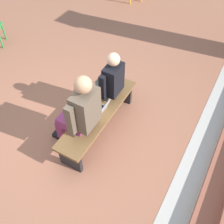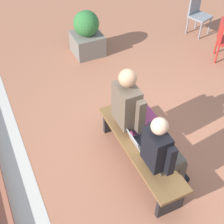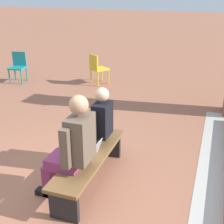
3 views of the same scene
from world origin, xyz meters
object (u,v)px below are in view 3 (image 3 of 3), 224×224
Objects in this scene: person_student at (96,126)px; plastic_chair_by_pillar at (18,65)px; plastic_chair_far_right at (97,67)px; person_adult at (72,146)px; laptop at (90,152)px; bench at (90,161)px.

plastic_chair_by_pillar is at bearing -132.79° from person_student.
person_adult is at bearing 18.12° from plastic_chair_far_right.
laptop is at bearing 20.45° from plastic_chair_far_right.
laptop is at bearing 75.20° from bench.
plastic_chair_by_pillar reaches higher than laptop.
bench is 5.51m from plastic_chair_by_pillar.
person_adult is 1.72× the size of plastic_chair_by_pillar.
person_student reaches higher than plastic_chair_far_right.
person_adult is 4.52× the size of laptop.
plastic_chair_far_right and plastic_chair_by_pillar have the same top height.
person_adult is at bearing -0.64° from person_student.
plastic_chair_far_right is (-4.44, -1.64, 0.13)m from bench.
person_adult is 1.72× the size of plastic_chair_far_right.
person_adult reaches higher than plastic_chair_by_pillar.
laptop is (0.00, 0.01, 0.15)m from bench.
laptop is at bearing 44.60° from plastic_chair_by_pillar.
person_adult is (0.36, -0.07, 0.40)m from bench.
person_student is 0.47m from laptop.
person_student is 4.33m from plastic_chair_far_right.
person_student reaches higher than bench.
bench is 2.14× the size of plastic_chair_by_pillar.
person_student is at bearing 179.36° from person_adult.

